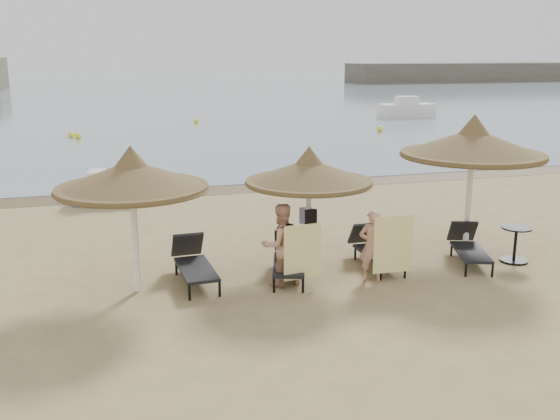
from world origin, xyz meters
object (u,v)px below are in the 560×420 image
(side_table, at_px, (515,245))
(lounger_near_left, at_px, (289,258))
(palapa_right, at_px, (473,144))
(person_right, at_px, (372,240))
(palapa_left, at_px, (132,176))
(lounger_far_right, at_px, (468,246))
(lounger_far_left, at_px, (194,262))
(palapa_center, at_px, (309,172))
(lounger_near_right, at_px, (374,248))
(pedal_boat, at_px, (110,190))
(person_left, at_px, (281,238))

(side_table, bearing_deg, lounger_near_left, 173.37)
(palapa_right, xyz_separation_m, person_right, (-2.93, -1.10, -1.73))
(palapa_left, distance_m, lounger_far_right, 7.58)
(palapa_left, distance_m, lounger_far_left, 2.28)
(palapa_center, bearing_deg, lounger_near_right, -3.44)
(lounger_far_left, bearing_deg, side_table, -9.21)
(lounger_near_left, height_order, pedal_boat, pedal_boat)
(lounger_near_left, distance_m, person_left, 0.87)
(lounger_near_right, relative_size, side_table, 2.31)
(palapa_right, xyz_separation_m, lounger_far_left, (-6.47, -0.03, -2.21))
(lounger_near_left, relative_size, side_table, 2.49)
(palapa_right, xyz_separation_m, pedal_boat, (-7.96, 7.74, -2.23))
(lounger_near_left, height_order, lounger_far_right, lounger_near_left)
(lounger_far_right, distance_m, person_left, 4.54)
(person_right, bearing_deg, palapa_right, -140.81)
(lounger_far_left, bearing_deg, pedal_boat, 98.41)
(palapa_left, relative_size, lounger_near_left, 1.47)
(palapa_center, height_order, lounger_far_left, palapa_center)
(palapa_left, relative_size, lounger_far_right, 1.52)
(lounger_far_right, xyz_separation_m, person_left, (-4.49, -0.20, 0.62))
(palapa_center, height_order, lounger_far_right, palapa_center)
(lounger_far_left, bearing_deg, person_left, -27.48)
(palapa_left, bearing_deg, lounger_near_left, 1.15)
(person_left, xyz_separation_m, person_right, (1.88, -0.29, -0.11))
(lounger_far_right, bearing_deg, person_left, -158.36)
(side_table, xyz_separation_m, pedal_boat, (-8.67, 8.63, -0.00))
(lounger_near_right, relative_size, lounger_far_right, 0.96)
(lounger_near_left, height_order, side_table, lounger_near_left)
(palapa_center, distance_m, palapa_right, 3.99)
(palapa_left, bearing_deg, palapa_right, 2.59)
(palapa_center, xyz_separation_m, person_right, (1.03, -1.04, -1.29))
(person_left, bearing_deg, palapa_left, -19.32)
(lounger_far_left, height_order, pedal_boat, pedal_boat)
(lounger_near_right, xyz_separation_m, person_left, (-2.37, -0.66, 0.62))
(pedal_boat, bearing_deg, palapa_right, -35.34)
(lounger_near_left, relative_size, pedal_boat, 0.85)
(lounger_near_right, height_order, pedal_boat, pedal_boat)
(palapa_left, xyz_separation_m, person_left, (2.82, -0.46, -1.34))
(lounger_far_right, bearing_deg, pedal_boat, 151.52)
(side_table, height_order, person_right, person_right)
(palapa_left, xyz_separation_m, palapa_right, (7.63, 0.35, 0.28))
(lounger_far_left, distance_m, person_left, 1.93)
(lounger_far_left, xyz_separation_m, person_left, (1.66, -0.78, 0.60))
(lounger_far_left, relative_size, lounger_near_left, 1.00)
(palapa_left, bearing_deg, palapa_center, 4.57)
(person_left, distance_m, pedal_boat, 9.13)
(palapa_center, height_order, lounger_near_right, palapa_center)
(palapa_right, height_order, pedal_boat, palapa_right)
(side_table, xyz_separation_m, person_right, (-3.64, -0.21, 0.50))
(side_table, distance_m, person_right, 3.68)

